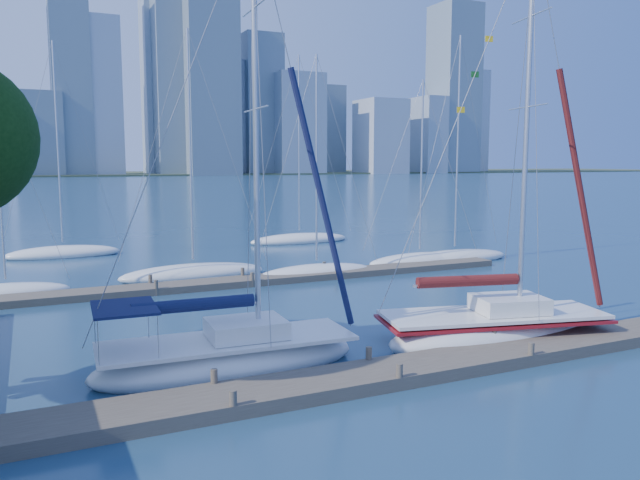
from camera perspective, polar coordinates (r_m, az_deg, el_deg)
name	(u,v)px	position (r m, az deg, el deg)	size (l,w,h in m)	color
ground	(383,380)	(19.50, 5.80, -12.66)	(700.00, 700.00, 0.00)	navy
near_dock	(383,374)	(19.43, 5.81, -12.10)	(26.00, 2.00, 0.40)	#4C4338
far_dock	(265,280)	(34.33, -5.07, -3.62)	(30.00, 1.80, 0.36)	#4C4338
far_shore	(49,175)	(335.92, -23.50, 5.48)	(800.00, 100.00, 1.50)	#38472D
sailboat_navy	(228,335)	(20.17, -8.42, -8.58)	(8.75, 3.24, 14.72)	silver
sailboat_maroon	(494,309)	(24.09, 15.63, -6.10)	(9.31, 4.87, 15.32)	silver
bg_boat_0	(6,292)	(34.35, -26.74, -4.29)	(6.20, 3.23, 10.47)	silver
bg_boat_1	(193,273)	(36.39, -11.49, -2.96)	(8.66, 5.02, 14.21)	silver
bg_boat_3	(317,272)	(36.22, -0.31, -2.92)	(7.38, 4.28, 12.87)	silver
bg_boat_4	(420,260)	(40.88, 9.10, -1.84)	(7.70, 4.82, 12.04)	silver
bg_boat_5	(455,257)	(42.48, 12.20, -1.54)	(8.58, 3.59, 14.97)	silver
bg_boat_6	(63,253)	(47.02, -22.42, -1.07)	(7.67, 2.68, 15.02)	silver
bg_boat_7	(299,239)	(51.06, -1.89, 0.08)	(8.69, 5.28, 15.34)	silver
skyline	(100,98)	(308.91, -19.46, 12.15)	(503.39, 51.31, 102.93)	gray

